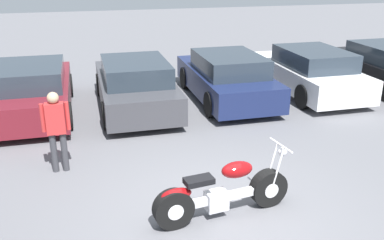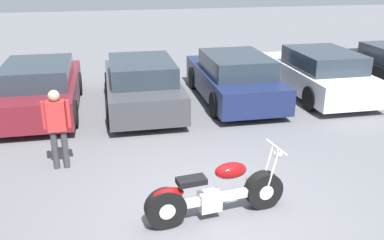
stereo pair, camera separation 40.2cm
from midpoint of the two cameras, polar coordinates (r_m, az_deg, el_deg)
name	(u,v)px [view 2 (the right image)]	position (r m, az deg, el deg)	size (l,w,h in m)	color
ground_plane	(219,213)	(7.02, 5.23, -12.23)	(60.00, 60.00, 0.00)	slate
motorcycle	(214,194)	(6.72, 4.75, -9.82)	(2.27, 0.70, 1.06)	black
parked_car_maroon	(41,88)	(11.82, -18.64, 4.05)	(1.93, 4.41, 1.36)	maroon
parked_car_dark_grey	(142,84)	(11.60, -5.75, 4.75)	(1.93, 4.41, 1.36)	#3D3D42
parked_car_navy	(234,78)	(12.26, 6.52, 5.58)	(1.93, 4.41, 1.36)	#19234C
parked_car_white	(319,73)	(13.31, 17.38, 5.97)	(1.93, 4.41, 1.36)	white
person_standing	(57,123)	(8.33, -16.25, -0.43)	(0.52, 0.21, 1.57)	#38383D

